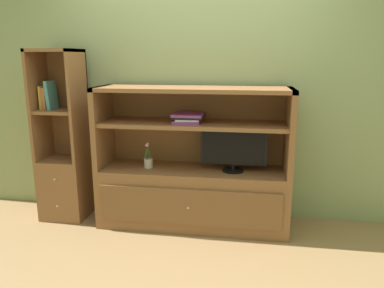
{
  "coord_description": "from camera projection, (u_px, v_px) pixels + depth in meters",
  "views": [
    {
      "loc": [
        0.49,
        -2.84,
        1.58
      ],
      "look_at": [
        0.0,
        0.35,
        0.81
      ],
      "focal_mm": 34.12,
      "sensor_mm": 36.0,
      "label": 1
    }
  ],
  "objects": [
    {
      "name": "media_console",
      "position": [
        193.0,
        182.0,
        3.46
      ],
      "size": [
        1.77,
        0.54,
        1.32
      ],
      "color": "brown",
      "rests_on": "ground_plane"
    },
    {
      "name": "painted_rear_wall",
      "position": [
        198.0,
        76.0,
        3.56
      ],
      "size": [
        6.0,
        0.1,
        2.8
      ],
      "primitive_type": "cube",
      "color": "#8C9E6B",
      "rests_on": "ground_plane"
    },
    {
      "name": "ground_plane",
      "position": [
        186.0,
        244.0,
        3.17
      ],
      "size": [
        8.0,
        8.0,
        0.0
      ],
      "primitive_type": "plane",
      "color": "#99754C"
    },
    {
      "name": "potted_plant",
      "position": [
        148.0,
        161.0,
        3.44
      ],
      "size": [
        0.08,
        0.08,
        0.25
      ],
      "color": "beige",
      "rests_on": "media_console"
    },
    {
      "name": "upright_book_row",
      "position": [
        48.0,
        97.0,
        3.48
      ],
      "size": [
        0.11,
        0.17,
        0.27
      ],
      "color": "gold",
      "rests_on": "bookshelf_tall"
    },
    {
      "name": "bookshelf_tall",
      "position": [
        64.0,
        163.0,
        3.62
      ],
      "size": [
        0.43,
        0.4,
        1.65
      ],
      "color": "brown",
      "rests_on": "ground_plane"
    },
    {
      "name": "magazine_stack",
      "position": [
        188.0,
        118.0,
        3.31
      ],
      "size": [
        0.29,
        0.32,
        0.08
      ],
      "color": "purple",
      "rests_on": "media_console"
    },
    {
      "name": "tv_monitor",
      "position": [
        234.0,
        149.0,
        3.3
      ],
      "size": [
        0.6,
        0.19,
        0.39
      ],
      "color": "black",
      "rests_on": "media_console"
    }
  ]
}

